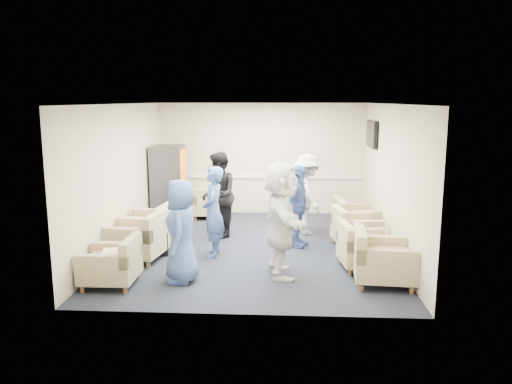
# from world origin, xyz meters

# --- Properties ---
(floor) EXTENTS (6.00, 6.00, 0.00)m
(floor) POSITION_xyz_m (0.00, 0.00, 0.00)
(floor) COLOR black
(floor) RESTS_ON ground
(ceiling) EXTENTS (6.00, 6.00, 0.00)m
(ceiling) POSITION_xyz_m (0.00, 0.00, 2.70)
(ceiling) COLOR white
(ceiling) RESTS_ON back_wall
(back_wall) EXTENTS (5.00, 0.02, 2.70)m
(back_wall) POSITION_xyz_m (0.00, 3.00, 1.35)
(back_wall) COLOR beige
(back_wall) RESTS_ON floor
(front_wall) EXTENTS (5.00, 0.02, 2.70)m
(front_wall) POSITION_xyz_m (0.00, -3.00, 1.35)
(front_wall) COLOR beige
(front_wall) RESTS_ON floor
(left_wall) EXTENTS (0.02, 6.00, 2.70)m
(left_wall) POSITION_xyz_m (-2.50, 0.00, 1.35)
(left_wall) COLOR beige
(left_wall) RESTS_ON floor
(right_wall) EXTENTS (0.02, 6.00, 2.70)m
(right_wall) POSITION_xyz_m (2.50, 0.00, 1.35)
(right_wall) COLOR beige
(right_wall) RESTS_ON floor
(chair_rail) EXTENTS (4.98, 0.04, 0.06)m
(chair_rail) POSITION_xyz_m (0.00, 2.98, 0.90)
(chair_rail) COLOR silver
(chair_rail) RESTS_ON back_wall
(tv) EXTENTS (0.10, 1.00, 0.58)m
(tv) POSITION_xyz_m (2.44, 1.80, 2.05)
(tv) COLOR black
(tv) RESTS_ON right_wall
(armchair_left_near) EXTENTS (0.79, 0.79, 0.63)m
(armchair_left_near) POSITION_xyz_m (-2.01, -2.05, 0.31)
(armchair_left_near) COLOR tan
(armchair_left_near) RESTS_ON floor
(armchair_left_mid) EXTENTS (1.04, 1.04, 0.72)m
(armchair_left_mid) POSITION_xyz_m (-1.95, -0.82, 0.36)
(armchair_left_mid) COLOR tan
(armchair_left_mid) RESTS_ON floor
(armchair_left_far) EXTENTS (1.02, 1.02, 0.73)m
(armchair_left_far) POSITION_xyz_m (-1.95, -0.13, 0.36)
(armchair_left_far) COLOR tan
(armchair_left_far) RESTS_ON floor
(armchair_right_near) EXTENTS (0.96, 0.96, 0.71)m
(armchair_right_near) POSITION_xyz_m (2.03, -1.76, 0.35)
(armchair_right_near) COLOR tan
(armchair_right_near) RESTS_ON floor
(armchair_right_midnear) EXTENTS (0.90, 0.90, 0.65)m
(armchair_right_midnear) POSITION_xyz_m (1.86, -1.08, 0.32)
(armchair_right_midnear) COLOR tan
(armchair_right_midnear) RESTS_ON floor
(armchair_right_midfar) EXTENTS (0.94, 0.94, 0.65)m
(armchair_right_midfar) POSITION_xyz_m (1.88, 0.15, 0.33)
(armchair_right_midfar) COLOR tan
(armchair_right_midfar) RESTS_ON floor
(armchair_right_far) EXTENTS (0.93, 0.93, 0.66)m
(armchair_right_far) POSITION_xyz_m (1.97, 0.98, 0.33)
(armchair_right_far) COLOR tan
(armchair_right_far) RESTS_ON floor
(armchair_corner) EXTENTS (0.85, 0.85, 0.64)m
(armchair_corner) POSITION_xyz_m (-1.19, 2.39, 0.32)
(armchair_corner) COLOR tan
(armchair_corner) RESTS_ON floor
(vending_machine) EXTENTS (0.71, 0.83, 1.74)m
(vending_machine) POSITION_xyz_m (-2.09, 2.08, 0.87)
(vending_machine) COLOR #46464D
(vending_machine) RESTS_ON floor
(backpack) EXTENTS (0.32, 0.24, 0.50)m
(backpack) POSITION_xyz_m (-1.67, -0.54, 0.26)
(backpack) COLOR black
(backpack) RESTS_ON floor
(pillow) EXTENTS (0.39, 0.46, 0.12)m
(pillow) POSITION_xyz_m (-2.01, -2.05, 0.47)
(pillow) COLOR #F0E3D0
(pillow) RESTS_ON armchair_left_near
(person_front_left) EXTENTS (0.58, 0.83, 1.60)m
(person_front_left) POSITION_xyz_m (-1.01, -1.82, 0.80)
(person_front_left) COLOR #415D9E
(person_front_left) RESTS_ON floor
(person_mid_left) EXTENTS (0.39, 0.60, 1.62)m
(person_mid_left) POSITION_xyz_m (-0.70, -0.52, 0.81)
(person_mid_left) COLOR #415D9E
(person_mid_left) RESTS_ON floor
(person_back_left) EXTENTS (0.83, 0.97, 1.75)m
(person_back_left) POSITION_xyz_m (-0.76, 0.74, 0.88)
(person_back_left) COLOR black
(person_back_left) RESTS_ON floor
(person_back_right) EXTENTS (0.93, 1.22, 1.68)m
(person_back_right) POSITION_xyz_m (1.04, 1.08, 0.84)
(person_back_right) COLOR silver
(person_back_right) RESTS_ON floor
(person_mid_right) EXTENTS (0.68, 1.00, 1.58)m
(person_mid_right) POSITION_xyz_m (0.82, 0.15, 0.79)
(person_mid_right) COLOR #415D9E
(person_mid_right) RESTS_ON floor
(person_front_right) EXTENTS (0.78, 1.77, 1.84)m
(person_front_right) POSITION_xyz_m (0.51, -1.49, 0.92)
(person_front_right) COLOR white
(person_front_right) RESTS_ON floor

